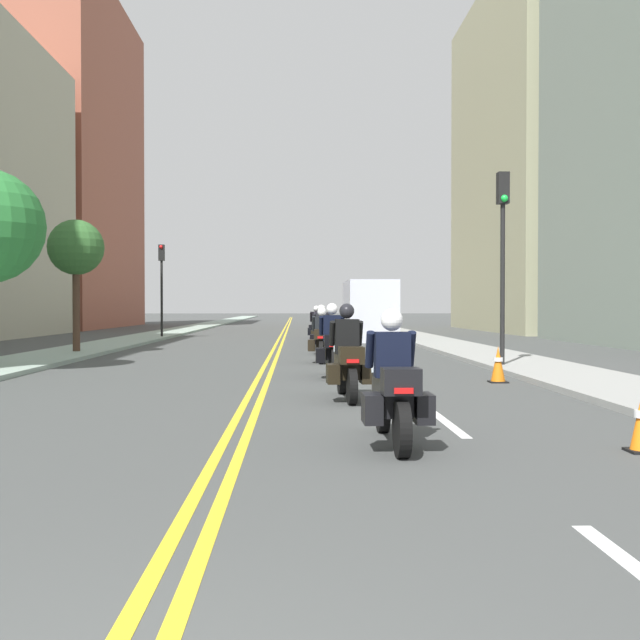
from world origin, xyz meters
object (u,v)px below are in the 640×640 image
motorcycle_5 (321,330)px  parked_truck (368,313)px  motorcycle_2 (332,347)px  motorcycle_4 (322,334)px  motorcycle_6 (316,327)px  motorcycle_7 (316,325)px  motorcycle_0 (393,391)px  motorcycle_1 (347,362)px  motorcycle_3 (322,340)px  traffic_light_far (162,274)px  street_tree_0 (76,249)px  traffic_cone_0 (498,364)px  traffic_light_near (503,235)px

motorcycle_5 → parked_truck: parked_truck is taller
motorcycle_2 → motorcycle_4: motorcycle_2 is taller
motorcycle_6 → motorcycle_7: size_ratio=1.03×
motorcycle_5 → motorcycle_0: bearing=-86.7°
motorcycle_1 → motorcycle_7: size_ratio=1.01×
motorcycle_3 → parked_truck: 14.61m
motorcycle_2 → motorcycle_6: bearing=89.8°
motorcycle_1 → motorcycle_3: motorcycle_1 is taller
motorcycle_0 → motorcycle_2: 8.34m
motorcycle_7 → motorcycle_4: bearing=-91.8°
motorcycle_0 → motorcycle_6: motorcycle_6 is taller
motorcycle_3 → motorcycle_6: motorcycle_6 is taller
motorcycle_1 → motorcycle_6: size_ratio=0.99×
motorcycle_1 → traffic_light_far: size_ratio=0.46×
parked_truck → motorcycle_5: bearing=-112.3°
motorcycle_4 → motorcycle_7: 12.81m
street_tree_0 → motorcycle_4: bearing=1.9°
motorcycle_2 → motorcycle_4: bearing=89.8°
motorcycle_2 → street_tree_0: size_ratio=0.49×
motorcycle_1 → motorcycle_5: size_ratio=0.98×
motorcycle_5 → motorcycle_6: bearing=94.1°
motorcycle_7 → parked_truck: size_ratio=0.33×
motorcycle_4 → traffic_light_far: 14.66m
motorcycle_0 → motorcycle_3: motorcycle_3 is taller
motorcycle_2 → traffic_cone_0: 3.67m
motorcycle_0 → traffic_light_near: traffic_light_near is taller
motorcycle_1 → motorcycle_3: 8.64m
motorcycle_5 → motorcycle_2: bearing=-87.8°
motorcycle_7 → motorcycle_5: bearing=-91.4°
motorcycle_1 → traffic_light_far: bearing=104.4°
motorcycle_7 → street_tree_0: bearing=-123.6°
street_tree_0 → parked_truck: street_tree_0 is taller
motorcycle_5 → street_tree_0: street_tree_0 is taller
motorcycle_2 → motorcycle_7: (0.20, 21.30, -0.03)m
motorcycle_3 → motorcycle_4: size_ratio=0.96×
motorcycle_3 → motorcycle_2: bearing=-85.6°
motorcycle_0 → motorcycle_4: bearing=90.2°
motorcycle_7 → traffic_light_far: bearing=-177.2°
motorcycle_1 → motorcycle_7: bearing=87.1°
motorcycle_6 → motorcycle_5: bearing=-86.7°
motorcycle_3 → motorcycle_6: 12.34m
motorcycle_3 → motorcycle_5: (0.25, 8.34, 0.02)m
motorcycle_2 → motorcycle_3: (-0.08, 4.53, -0.04)m
motorcycle_2 → parked_truck: 19.07m
motorcycle_0 → street_tree_0: size_ratio=0.49×
traffic_light_near → traffic_light_far: traffic_light_near is taller
motorcycle_1 → street_tree_0: size_ratio=0.48×
motorcycle_1 → motorcycle_4: bearing=87.5°
motorcycle_0 → motorcycle_2: size_ratio=1.00×
motorcycle_3 → traffic_cone_0: (3.50, -5.82, -0.27)m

